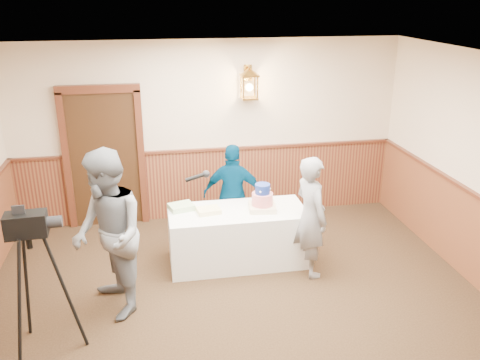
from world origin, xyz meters
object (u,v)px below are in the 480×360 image
at_px(assistant_p, 234,195).
at_px(interviewer, 108,235).
at_px(tv_camera_rig, 37,293).
at_px(sheet_cake_yellow, 209,211).
at_px(sheet_cake_green, 181,207).
at_px(baker, 311,217).
at_px(tiered_cake, 262,200).
at_px(display_table, 237,236).

bearing_deg(assistant_p, interviewer, 57.27).
bearing_deg(tv_camera_rig, interviewer, 38.73).
distance_m(sheet_cake_yellow, sheet_cake_green, 0.38).
height_order(baker, assistant_p, baker).
height_order(tiered_cake, sheet_cake_yellow, tiered_cake).
distance_m(sheet_cake_yellow, interviewer, 1.49).
relative_size(assistant_p, tv_camera_rig, 0.96).
bearing_deg(sheet_cake_yellow, baker, -19.58).
bearing_deg(assistant_p, sheet_cake_green, 43.47).
bearing_deg(baker, tv_camera_rig, 93.75).
height_order(tiered_cake, interviewer, interviewer).
xyz_separation_m(sheet_cake_green, tv_camera_rig, (-1.52, -1.63, -0.10)).
relative_size(tiered_cake, sheet_cake_yellow, 1.32).
bearing_deg(interviewer, assistant_p, 112.66).
relative_size(display_table, sheet_cake_green, 5.84).
xyz_separation_m(display_table, interviewer, (-1.58, -0.87, 0.58)).
bearing_deg(assistant_p, display_table, 101.28).
distance_m(baker, assistant_p, 1.30).
relative_size(tiered_cake, baker, 0.24).
xyz_separation_m(display_table, tv_camera_rig, (-2.24, -1.47, 0.32)).
bearing_deg(sheet_cake_yellow, display_table, 0.80).
relative_size(display_table, sheet_cake_yellow, 6.19).
xyz_separation_m(tiered_cake, baker, (0.53, -0.42, -0.10)).
bearing_deg(interviewer, baker, 81.09).
bearing_deg(baker, sheet_cake_yellow, 55.91).
bearing_deg(interviewer, tiered_cake, 95.07).
xyz_separation_m(assistant_p, tv_camera_rig, (-2.29, -2.03, -0.05)).
bearing_deg(interviewer, sheet_cake_yellow, 106.99).
distance_m(sheet_cake_green, baker, 1.69).
bearing_deg(sheet_cake_yellow, tv_camera_rig, -141.83).
xyz_separation_m(display_table, baker, (0.86, -0.45, 0.42)).
height_order(assistant_p, tv_camera_rig, tv_camera_rig).
height_order(sheet_cake_yellow, sheet_cake_green, sheet_cake_green).
height_order(sheet_cake_yellow, baker, baker).
xyz_separation_m(display_table, tiered_cake, (0.33, -0.03, 0.51)).
bearing_deg(baker, sheet_cake_green, 54.39).
height_order(tiered_cake, assistant_p, assistant_p).
bearing_deg(tv_camera_rig, sheet_cake_green, 43.55).
relative_size(sheet_cake_green, assistant_p, 0.21).
distance_m(display_table, sheet_cake_green, 0.85).
xyz_separation_m(baker, tv_camera_rig, (-3.10, -1.02, -0.10)).
distance_m(interviewer, assistant_p, 2.18).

